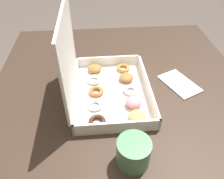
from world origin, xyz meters
The scene contains 4 objects.
dining_table centered at (0.00, 0.00, 0.67)m, with size 1.05×1.01×0.77m.
donut_box centered at (-0.03, 0.08, 0.84)m, with size 0.37×0.28×0.33m.
coffee_mug centered at (-0.31, 0.01, 0.81)m, with size 0.09×0.09×0.08m.
paper_napkin centered at (0.01, -0.23, 0.77)m, with size 0.19×0.16×0.01m.
Camera 1 is at (-0.64, 0.09, 1.33)m, focal length 35.00 mm.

